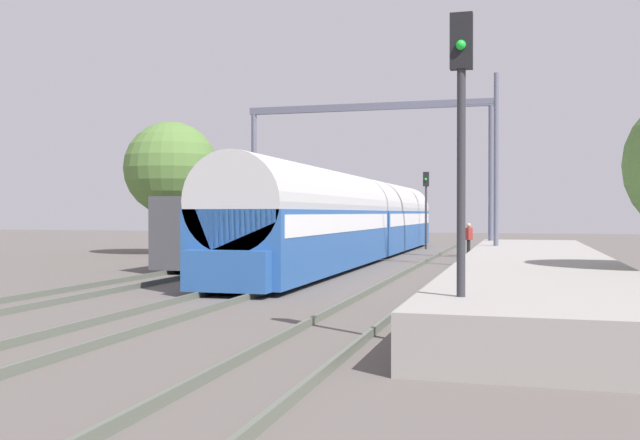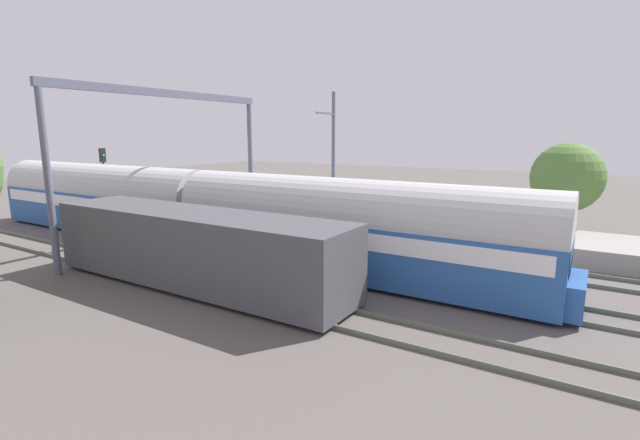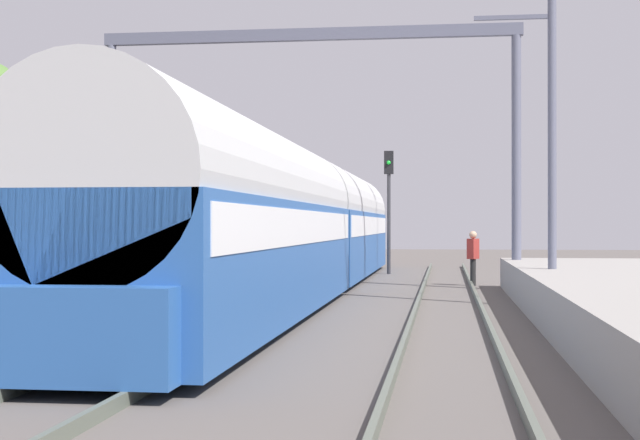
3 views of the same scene
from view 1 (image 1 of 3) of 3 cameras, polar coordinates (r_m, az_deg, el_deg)
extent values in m
plane|color=#59524E|center=(23.01, -3.55, -5.06)|extent=(120.00, 120.00, 0.00)
cube|color=#575D51|center=(25.02, -14.25, -4.44)|extent=(0.08, 60.00, 0.16)
cube|color=#575D51|center=(24.34, -11.30, -4.57)|extent=(0.08, 60.00, 0.16)
cube|color=#575D51|center=(23.24, -5.23, -4.81)|extent=(0.08, 60.00, 0.16)
cube|color=#575D51|center=(22.78, -1.84, -4.91)|extent=(0.08, 60.00, 0.16)
cube|color=#575D51|center=(22.12, 4.99, -5.08)|extent=(0.08, 60.00, 0.16)
cube|color=#575D51|center=(21.90, 8.70, -5.14)|extent=(0.08, 60.00, 0.16)
cube|color=gray|center=(23.72, 16.75, -3.82)|extent=(4.40, 28.00, 0.90)
cube|color=#28569E|center=(26.94, -0.62, -1.55)|extent=(2.90, 16.00, 2.20)
cube|color=white|center=(26.93, -0.62, -0.21)|extent=(2.93, 15.36, 0.64)
cylinder|color=#BBBBBB|center=(26.93, -0.62, 1.22)|extent=(2.84, 16.00, 2.84)
cube|color=#28569E|center=(42.88, 5.44, -0.76)|extent=(2.90, 16.00, 2.20)
cube|color=white|center=(42.87, 5.44, 0.08)|extent=(2.93, 15.36, 0.64)
cylinder|color=#BBBBBB|center=(42.87, 5.44, 0.97)|extent=(2.84, 16.00, 2.84)
cube|color=#28569E|center=(19.20, -7.48, -4.06)|extent=(2.40, 0.50, 1.10)
cube|color=#47474C|center=(32.27, -5.68, -0.76)|extent=(2.80, 13.00, 2.70)
cube|color=black|center=(32.33, -5.68, -3.06)|extent=(2.52, 11.96, 0.10)
cylinder|color=black|center=(38.12, 11.71, -2.19)|extent=(0.24, 0.24, 0.85)
cube|color=maroon|center=(38.09, 11.72, -1.08)|extent=(0.40, 0.47, 0.64)
sphere|color=tan|center=(38.08, 11.72, -0.41)|extent=(0.24, 0.24, 0.24)
cylinder|color=#2D2D33|center=(11.82, 11.13, 0.71)|extent=(0.14, 0.14, 4.57)
cube|color=black|center=(12.14, 11.16, 13.74)|extent=(0.36, 0.20, 0.90)
sphere|color=#19D133|center=(12.00, 11.11, 13.47)|extent=(0.16, 0.16, 0.16)
cylinder|color=#2D2D33|center=(45.14, 8.41, 0.18)|extent=(0.14, 0.14, 3.91)
cube|color=black|center=(45.19, 8.41, 3.23)|extent=(0.36, 0.20, 0.90)
sphere|color=#19D133|center=(45.07, 8.40, 3.22)|extent=(0.16, 0.16, 0.16)
cylinder|color=slate|center=(38.58, -5.26, 2.79)|extent=(0.28, 0.28, 7.50)
cylinder|color=slate|center=(36.11, 13.43, 2.93)|extent=(0.28, 0.28, 7.50)
cube|color=slate|center=(37.22, 3.78, 8.95)|extent=(12.76, 0.24, 0.36)
cylinder|color=slate|center=(30.37, 13.81, 3.84)|extent=(0.20, 0.20, 8.00)
cube|color=slate|center=(30.70, 12.12, 9.07)|extent=(1.80, 0.10, 0.10)
cylinder|color=#4C3826|center=(39.82, -11.72, -0.69)|extent=(0.36, 0.36, 2.77)
sphere|color=#517636|center=(39.88, -11.73, 4.03)|extent=(5.07, 5.07, 5.07)
camera|label=2|loc=(29.30, -37.95, 7.22)|focal=25.56mm
camera|label=3|loc=(8.31, -8.36, -1.60)|focal=53.50mm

